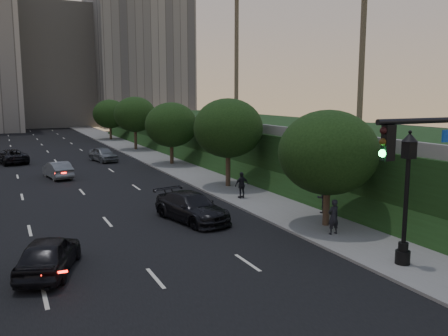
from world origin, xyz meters
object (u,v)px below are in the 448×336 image
pedestrian_b (324,198)px  sedan_far_right (103,154)px  sedan_mid_left (58,170)px  sedan_near_left (49,255)px  sedan_near_right (192,207)px  pedestrian_a (333,217)px  street_lamp (406,204)px  pedestrian_c (242,185)px  sedan_far_left (10,156)px

pedestrian_b → sedan_far_right: bearing=-45.9°
sedan_mid_left → sedan_near_left: bearing=73.5°
sedan_near_right → pedestrian_a: (5.24, -5.81, 0.25)m
pedestrian_b → sedan_near_right: bearing=13.7°
sedan_near_left → street_lamp: bearing=176.7°
sedan_near_right → pedestrian_b: (7.46, -2.14, 0.24)m
sedan_mid_left → pedestrian_b: 23.44m
sedan_near_left → pedestrian_c: 15.44m
street_lamp → pedestrian_b: 8.70m
sedan_near_left → sedan_near_right: (7.96, 4.95, 0.01)m
street_lamp → sedan_mid_left: bearing=110.5°
street_lamp → pedestrian_b: size_ratio=3.22×
sedan_far_left → sedan_near_right: size_ratio=0.98×
sedan_far_right → street_lamp: bearing=-94.0°
pedestrian_c → sedan_near_left: bearing=27.6°
sedan_near_left → pedestrian_a: size_ratio=2.57×
sedan_far_left → pedestrian_c: bearing=103.9°
sedan_near_left → pedestrian_a: 13.22m
sedan_far_left → pedestrian_a: pedestrian_a is taller
sedan_near_right → pedestrian_a: pedestrian_a is taller
sedan_near_right → sedan_near_left: bearing=-161.0°
sedan_mid_left → pedestrian_b: bearing=113.2°
sedan_far_right → pedestrian_c: size_ratio=2.57×
sedan_far_right → pedestrian_a: bearing=-92.8°
sedan_mid_left → sedan_far_right: bearing=-132.2°
sedan_near_right → sedan_far_right: (0.20, 26.10, -0.02)m
sedan_near_left → sedan_far_left: sedan_near_left is taller
sedan_near_right → pedestrian_b: pedestrian_b is taller
sedan_near_right → pedestrian_a: 7.83m
sedan_mid_left → pedestrian_b: size_ratio=2.51×
sedan_near_left → sedan_far_left: size_ratio=0.85×
pedestrian_a → pedestrian_b: size_ratio=1.01×
street_lamp → sedan_near_left: bearing=157.5°
pedestrian_b → pedestrian_c: bearing=-36.5°
sedan_near_left → pedestrian_a: pedestrian_a is taller
sedan_near_left → sedan_far_left: bearing=-69.6°
pedestrian_b → pedestrian_c: pedestrian_c is taller
sedan_near_left → pedestrian_b: pedestrian_b is taller
street_lamp → pedestrian_a: size_ratio=3.19×
sedan_far_left → sedan_far_right: size_ratio=1.18×
sedan_mid_left → sedan_far_left: bearing=-82.6°
sedan_far_right → pedestrian_c: (4.76, -22.59, 0.26)m
street_lamp → pedestrian_a: street_lamp is taller
pedestrian_c → sedan_far_left: bearing=-67.2°
sedan_near_left → sedan_far_right: size_ratio=1.00×
sedan_near_right → pedestrian_b: 7.76m
sedan_mid_left → sedan_far_left: size_ratio=0.83×
street_lamp → sedan_far_right: bearing=97.8°
sedan_near_left → pedestrian_c: size_ratio=2.58×
sedan_near_left → sedan_mid_left: bearing=-77.7°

